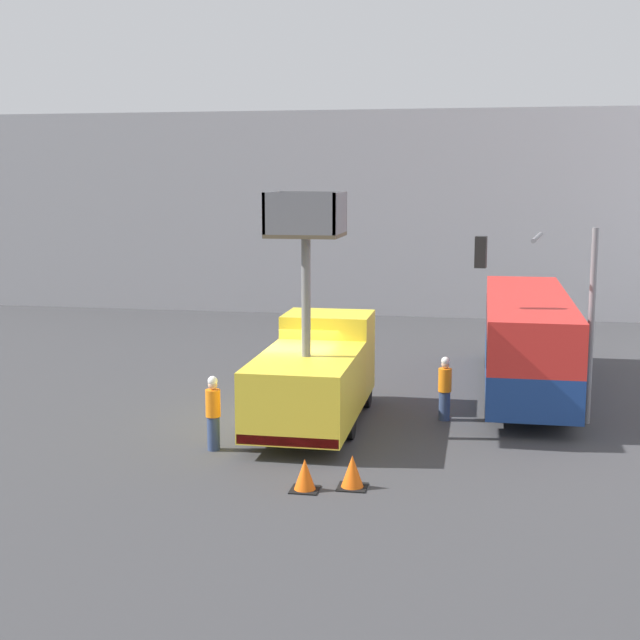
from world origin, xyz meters
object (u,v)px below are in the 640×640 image
Objects in this scene: traffic_light_pole at (549,290)px; traffic_cone_near_truck at (305,476)px; utility_truck at (315,371)px; city_bus at (527,335)px; traffic_cone_mid_road at (352,473)px; road_worker_near_truck at (213,413)px; road_worker_directing at (445,389)px.

traffic_cone_near_truck is (-5.60, -7.01, -3.41)m from traffic_light_pole.
utility_truck is 7.83m from city_bus.
road_worker_near_truck is at bearing 151.15° from traffic_cone_mid_road.
road_worker_directing is at bearing 73.79° from traffic_cone_mid_road.
road_worker_directing is at bearing -168.48° from traffic_light_pole.
traffic_light_pole is at bearing -32.33° from road_worker_near_truck.
road_worker_directing is (3.57, 1.12, -0.60)m from utility_truck.
city_bus is at bearing 96.72° from traffic_light_pole.
road_worker_near_truck is at bearing -151.98° from traffic_light_pole.
road_worker_directing is 7.03m from traffic_cone_near_truck.
road_worker_directing is at bearing 161.34° from city_bus.
traffic_light_pole is at bearing 55.45° from traffic_cone_mid_road.
traffic_cone_near_truck is 0.96× the size of traffic_cone_mid_road.
utility_truck is at bearing 64.48° from road_worker_directing.
city_bus is at bearing 40.10° from utility_truck.
road_worker_near_truck is 4.49m from traffic_cone_mid_road.
traffic_cone_near_truck is 1.07m from traffic_cone_mid_road.
road_worker_near_truck is at bearing 139.05° from traffic_cone_near_truck.
traffic_cone_mid_road is at bearing -89.21° from road_worker_near_truck.
traffic_light_pole reaches higher than road_worker_directing.
city_bus is at bearing -16.14° from road_worker_near_truck.
traffic_light_pole reaches higher than road_worker_near_truck.
utility_truck is 3.78m from road_worker_directing.
road_worker_directing is (5.66, 3.93, -0.05)m from road_worker_near_truck.
traffic_cone_mid_road is (1.80, -4.96, -1.17)m from utility_truck.
utility_truck reaches higher than road_worker_directing.
utility_truck reaches higher than traffic_light_pole.
traffic_light_pole is at bearing -160.28° from city_bus.
utility_truck is 3.53× the size of road_worker_near_truck.
utility_truck is 3.68× the size of road_worker_directing.
utility_truck is at bearing 98.40° from traffic_cone_near_truck.
road_worker_near_truck is (-2.09, -2.82, -0.55)m from utility_truck.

